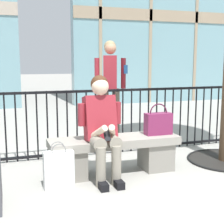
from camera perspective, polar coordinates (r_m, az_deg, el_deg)
The scene contains 7 objects.
ground_plane at distance 4.12m, azimuth 0.44°, elevation -10.57°, with size 60.00×60.00×0.00m, color #9E9B93.
stone_bench at distance 4.04m, azimuth 0.45°, elevation -6.94°, with size 1.60×0.44×0.45m.
seated_person_with_phone at distance 3.77m, azimuth -1.77°, elevation -2.16°, with size 0.52×0.66×1.21m.
handbag_on_bench at distance 4.17m, azimuth 8.07°, elevation -1.93°, with size 0.34×0.15×0.40m.
shopping_bag at distance 3.65m, azimuth -9.29°, elevation -9.81°, with size 0.32×0.14×0.51m.
bystander_at_railing at distance 5.59m, azimuth -0.29°, elevation 5.12°, with size 0.55×0.43×1.71m.
plaza_railing at distance 4.79m, azimuth -2.85°, elevation -1.74°, with size 8.15×0.04×0.96m.
Camera 1 is at (-1.25, -3.68, 1.38)m, focal length 52.38 mm.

